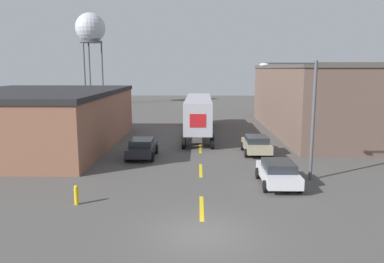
% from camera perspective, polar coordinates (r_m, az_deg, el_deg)
% --- Properties ---
extents(ground_plane, '(160.00, 160.00, 0.00)m').
position_cam_1_polar(ground_plane, '(15.74, 1.58, -15.38)').
color(ground_plane, '#4C4947').
extents(road_centerline, '(0.20, 16.83, 0.01)m').
position_cam_1_polar(road_centerline, '(24.85, 1.34, -5.93)').
color(road_centerline, gold).
rests_on(road_centerline, ground_plane).
extents(warehouse_left, '(13.41, 18.99, 4.84)m').
position_cam_1_polar(warehouse_left, '(34.91, -22.68, 1.87)').
color(warehouse_left, brown).
rests_on(warehouse_left, ground_plane).
extents(warehouse_right, '(14.03, 23.92, 7.11)m').
position_cam_1_polar(warehouse_right, '(42.28, 21.30, 4.71)').
color(warehouse_right, brown).
rests_on(warehouse_right, ground_plane).
extents(semi_truck, '(2.82, 16.45, 3.87)m').
position_cam_1_polar(semi_truck, '(38.29, 1.02, 3.14)').
color(semi_truck, '#B21919').
rests_on(semi_truck, ground_plane).
extents(parked_car_right_near, '(2.10, 4.19, 1.43)m').
position_cam_1_polar(parked_car_right_near, '(22.13, 12.98, -6.10)').
color(parked_car_right_near, silver).
rests_on(parked_car_right_near, ground_plane).
extents(parked_car_right_mid, '(2.10, 4.19, 1.43)m').
position_cam_1_polar(parked_car_right_mid, '(29.92, 9.78, -1.93)').
color(parked_car_right_mid, tan).
rests_on(parked_car_right_mid, ground_plane).
extents(parked_car_left_far, '(2.10, 4.19, 1.43)m').
position_cam_1_polar(parked_car_left_far, '(28.51, -7.63, -2.44)').
color(parked_car_left_far, black).
rests_on(parked_car_left_far, ground_plane).
extents(water_tower, '(5.41, 5.41, 16.74)m').
position_cam_1_polar(water_tower, '(73.17, -15.22, 14.84)').
color(water_tower, '#47474C').
rests_on(water_tower, ground_plane).
extents(street_lamp, '(3.36, 0.32, 7.11)m').
position_cam_1_polar(street_lamp, '(22.99, 16.92, 3.19)').
color(street_lamp, '#4C4C51').
rests_on(street_lamp, ground_plane).
extents(fire_hydrant, '(0.22, 0.22, 0.99)m').
position_cam_1_polar(fire_hydrant, '(19.55, -17.20, -9.22)').
color(fire_hydrant, gold).
rests_on(fire_hydrant, ground_plane).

